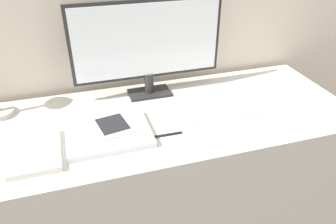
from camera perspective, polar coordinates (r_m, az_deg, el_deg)
desk at (r=1.56m, az=0.34°, el=-12.17°), size 1.51×0.62×0.75m
monitor at (r=1.40m, az=-3.57°, el=11.71°), size 0.64×0.11×0.42m
keyboard at (r=1.34m, az=9.38°, el=-0.31°), size 0.31×0.11×0.01m
laptop at (r=1.22m, az=-10.36°, el=-3.70°), size 0.30×0.24×0.03m
ereader at (r=1.23m, az=-9.63°, el=-2.24°), size 0.16×0.19×0.01m
notebook at (r=1.20m, az=-22.07°, el=-6.52°), size 0.17×0.24×0.02m
pen at (r=1.20m, az=-0.58°, el=-4.04°), size 0.13×0.01×0.01m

